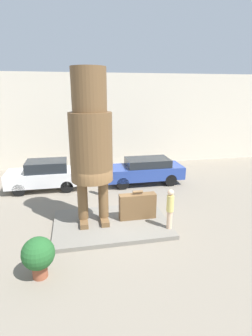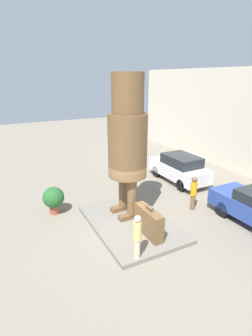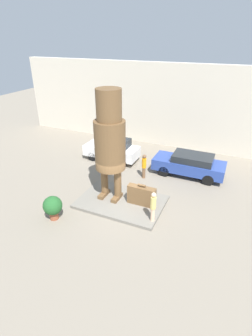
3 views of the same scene
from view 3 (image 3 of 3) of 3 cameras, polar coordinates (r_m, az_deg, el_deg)
name	(u,v)px [view 3 (image 3 of 3)]	position (r m, az deg, el deg)	size (l,w,h in m)	color
ground_plane	(121,203)	(15.08, -1.04, -7.62)	(60.00, 60.00, 0.00)	gray
pedestal	(121,202)	(15.03, -1.04, -7.36)	(4.75, 3.21, 0.17)	slate
building_backdrop	(172,106)	(22.24, 9.92, 13.07)	(28.00, 0.60, 6.70)	beige
statue_figure	(110,138)	(13.77, -3.55, 6.47)	(1.66, 1.66, 6.13)	brown
giant_suitcase	(141,196)	(14.42, 3.39, -6.01)	(1.57, 0.40, 1.27)	brown
tourist	(153,206)	(13.08, 5.93, -8.14)	(0.28, 0.28, 1.65)	beige
parked_car_white	(112,149)	(19.80, -3.03, 4.15)	(4.07, 1.73, 1.69)	silver
parked_car_blue	(190,164)	(18.03, 13.66, 0.84)	(4.69, 1.80, 1.55)	#284293
planter_pot	(53,206)	(13.99, -15.67, -8.03)	(0.99, 0.99, 1.31)	brown
worker_hivis	(144,165)	(17.22, 3.94, 0.59)	(0.29, 0.29, 1.69)	brown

